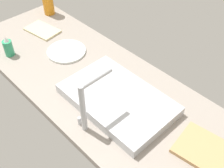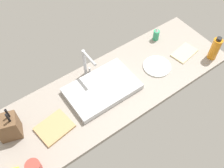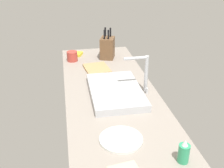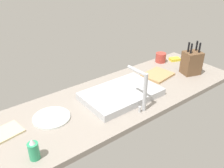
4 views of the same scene
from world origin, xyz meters
TOP-DOWN VIEW (x-y plane):
  - countertop_slab at (0.00, 0.00)cm, footprint 196.19×60.65cm
  - sink_basin at (-4.51, 2.21)cm, footprint 51.04×32.55cm
  - faucet at (-5.37, 20.49)cm, footprint 5.50×16.42cm
  - knife_block at (-71.21, 7.99)cm, footprint 16.03×14.66cm
  - cutting_board at (-47.24, -4.46)cm, footprint 24.45×20.91cm
  - soap_bottle at (62.81, 19.92)cm, footprint 5.11×5.11cm
  - dinner_plate at (43.04, -4.13)cm, footprint 21.78×21.78cm
  - coffee_mug at (-69.81, -22.30)cm, footprint 8.95×8.95cm
  - dish_sponge at (-82.29, -16.59)cm, footprint 10.61×8.99cm

SIDE VIEW (x-z plane):
  - countertop_slab at x=0.00cm, z-range 0.00..3.50cm
  - dinner_plate at x=43.04cm, z-range 3.50..4.70cm
  - cutting_board at x=-47.24cm, z-range 3.50..5.30cm
  - dish_sponge at x=-82.29cm, z-range 3.50..5.90cm
  - sink_basin at x=-4.51cm, z-range 3.50..8.16cm
  - coffee_mug at x=-69.81cm, z-range 3.50..11.64cm
  - soap_bottle at x=62.81cm, z-range 2.61..14.32cm
  - knife_block at x=-71.21cm, z-range -0.05..25.73cm
  - faucet at x=-5.37cm, z-range 6.25..31.25cm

